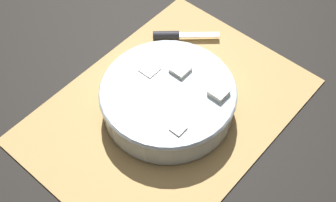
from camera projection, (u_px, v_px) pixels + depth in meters
name	position (u px, v px, depth m)	size (l,w,h in m)	color
ground_plane	(168.00, 110.00, 0.88)	(6.00, 6.00, 0.00)	black
bamboo_mat_center	(168.00, 109.00, 0.88)	(0.51, 0.38, 0.01)	#A8844C
fruit_salad_bowl	(168.00, 97.00, 0.85)	(0.25, 0.25, 0.07)	silver
paring_knife	(170.00, 35.00, 0.98)	(0.11, 0.11, 0.02)	silver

